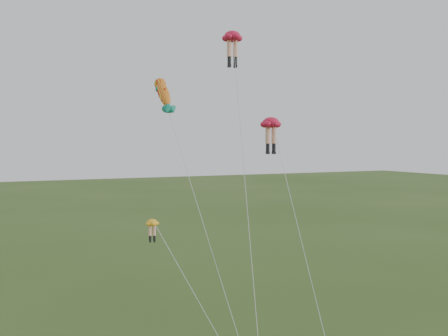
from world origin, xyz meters
name	(u,v)px	position (x,y,z in m)	size (l,w,h in m)	color
legs_kite_red_high	(233,42)	(2.93, 8.29, 19.60)	(3.94, 10.55, 20.46)	red
legs_kite_red_mid	(271,128)	(5.00, 6.25, 13.43)	(2.97, 11.00, 14.19)	red
legs_kite_yellow	(159,235)	(-4.49, 2.77, 7.07)	(3.42, 7.36, 7.97)	yellow
fish_kite	(164,94)	(-1.80, 9.81, 15.85)	(1.89, 11.84, 17.33)	yellow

